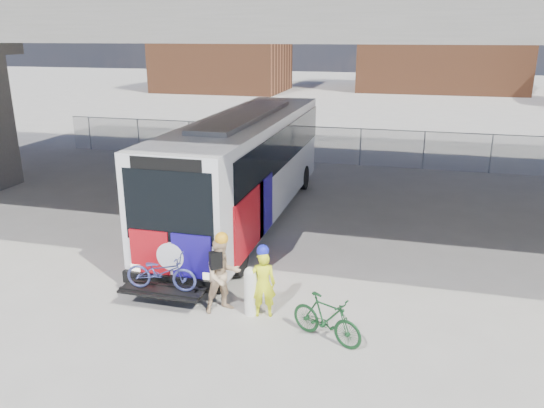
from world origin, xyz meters
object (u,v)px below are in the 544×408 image
(bollard, at_px, (251,289))
(bike_parked, at_px, (327,318))
(bus, at_px, (246,160))
(cyclist_hivis, at_px, (263,282))
(cyclist_tan, at_px, (222,274))

(bollard, xyz_separation_m, bike_parked, (1.85, -0.65, -0.12))
(bus, bearing_deg, bike_parked, -60.55)
(bus, relative_size, bike_parked, 7.61)
(cyclist_hivis, height_order, cyclist_tan, cyclist_tan)
(bollard, bearing_deg, bus, 108.27)
(cyclist_tan, bearing_deg, bus, 62.24)
(bollard, distance_m, bike_parked, 1.97)
(bus, bearing_deg, cyclist_tan, -77.41)
(cyclist_hivis, bearing_deg, cyclist_tan, -15.84)
(bollard, height_order, cyclist_tan, cyclist_tan)
(cyclist_hivis, distance_m, bike_parked, 1.73)
(bus, xyz_separation_m, bollard, (2.09, -6.33, -1.48))
(bus, height_order, cyclist_hivis, bus)
(bollard, height_order, cyclist_hivis, cyclist_hivis)
(bollard, distance_m, cyclist_hivis, 0.36)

